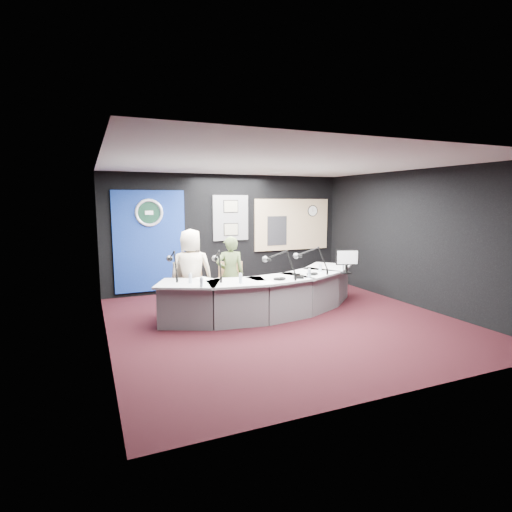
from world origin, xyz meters
name	(u,v)px	position (x,y,z in m)	size (l,w,h in m)	color
ground	(283,321)	(0.00, 0.00, 0.00)	(6.00, 6.00, 0.00)	black
ceiling	(285,164)	(0.00, 0.00, 2.80)	(6.00, 6.00, 0.02)	silver
wall_back	(228,232)	(0.00, 3.00, 1.40)	(6.00, 0.02, 2.80)	black
wall_front	(410,272)	(0.00, -3.00, 1.40)	(6.00, 0.02, 2.80)	black
wall_left	(103,253)	(-3.00, 0.00, 1.40)	(0.02, 6.00, 2.80)	black
wall_right	(414,238)	(3.00, 0.00, 1.40)	(0.02, 6.00, 2.80)	black
broadcast_desk	(268,294)	(-0.05, 0.55, 0.38)	(4.50, 1.90, 0.75)	#B8BABD
backdrop_panel	(150,241)	(-1.90, 2.97, 1.25)	(1.60, 0.05, 2.30)	navy
agency_seal	(149,213)	(-1.90, 2.93, 1.90)	(0.63, 0.63, 0.07)	silver
seal_center	(149,213)	(-1.90, 2.94, 1.90)	(0.48, 0.48, 0.01)	black
pinboard	(231,218)	(0.05, 2.97, 1.75)	(0.90, 0.04, 1.10)	slate
framed_photo_upper	(231,206)	(0.05, 2.94, 2.03)	(0.34, 0.02, 0.27)	gray
framed_photo_lower	(231,229)	(0.05, 2.94, 1.47)	(0.34, 0.02, 0.27)	gray
booth_window_frame	(292,224)	(1.75, 2.97, 1.55)	(2.12, 0.06, 1.32)	tan
booth_glow	(292,224)	(1.75, 2.96, 1.55)	(2.00, 0.02, 1.20)	#FFC6A1
equipment_rack	(277,231)	(1.30, 2.94, 1.40)	(0.55, 0.02, 0.75)	black
wall_clock	(313,211)	(2.35, 2.94, 1.90)	(0.28, 0.28, 0.01)	white
armchair_left	(192,292)	(-1.41, 1.12, 0.43)	(0.48, 0.48, 0.85)	#AB764E
armchair_right	(230,289)	(-0.67, 0.97, 0.45)	(0.51, 0.51, 0.91)	#AB764E
draped_jacket	(187,280)	(-1.45, 1.37, 0.62)	(0.50, 0.10, 0.70)	gray
person_man	(191,272)	(-1.41, 1.12, 0.82)	(0.80, 0.52, 1.64)	#FFEACB
person_woman	(230,274)	(-0.67, 0.97, 0.74)	(0.54, 0.36, 1.49)	#4A5C30
computer_monitor	(347,257)	(1.45, 0.14, 1.07)	(0.41, 0.02, 0.28)	black
desk_phone	(299,277)	(0.35, 0.07, 0.78)	(0.18, 0.15, 0.05)	black
headphones_near	(312,274)	(0.76, 0.27, 0.77)	(0.19, 0.19, 0.03)	black
headphones_far	(280,279)	(-0.04, 0.08, 0.77)	(0.21, 0.21, 0.04)	black
paper_stack	(203,279)	(-1.28, 0.72, 0.75)	(0.23, 0.33, 0.00)	white
notepad	(267,283)	(-0.37, -0.07, 0.75)	(0.23, 0.33, 0.00)	white
boom_mic_a	(173,263)	(-1.80, 0.88, 1.05)	(0.16, 0.74, 0.60)	black
boom_mic_b	(218,263)	(-1.05, 0.56, 1.05)	(0.20, 0.73, 0.60)	black
boom_mic_c	(280,263)	(0.00, 0.16, 1.05)	(0.50, 0.61, 0.60)	black
boom_mic_d	(312,259)	(0.80, 0.37, 1.05)	(0.59, 0.52, 0.60)	black
water_bottles	(277,273)	(0.01, 0.27, 0.84)	(3.27, 0.55, 0.18)	silver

